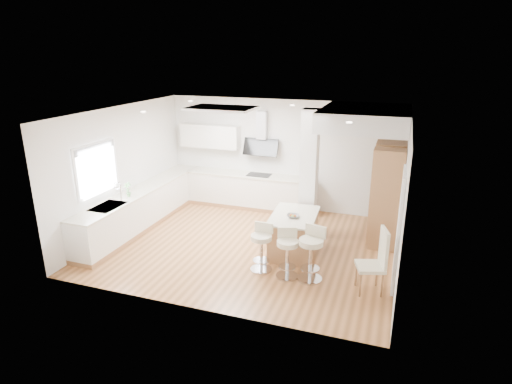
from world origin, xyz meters
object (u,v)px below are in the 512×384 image
at_px(bar_stool_a, 262,245).
at_px(bar_stool_c, 311,251).
at_px(dining_chair, 377,259).
at_px(peninsula, 293,233).
at_px(bar_stool_b, 287,251).

xyz_separation_m(bar_stool_a, bar_stool_c, (0.94, -0.04, 0.05)).
xyz_separation_m(bar_stool_c, dining_chair, (1.12, -0.05, 0.05)).
distance_m(peninsula, dining_chair, 1.98).
distance_m(bar_stool_a, dining_chair, 2.07).
distance_m(bar_stool_c, dining_chair, 1.13).
bearing_deg(dining_chair, peninsula, 131.22).
bearing_deg(bar_stool_b, dining_chair, -19.47).
xyz_separation_m(bar_stool_a, bar_stool_b, (0.52, -0.08, 0.00)).
relative_size(bar_stool_b, bar_stool_c, 0.91).
relative_size(peninsula, bar_stool_a, 1.53).
distance_m(bar_stool_a, bar_stool_c, 0.95).
height_order(bar_stool_a, bar_stool_c, bar_stool_c).
bearing_deg(peninsula, bar_stool_b, -85.70).
xyz_separation_m(peninsula, bar_stool_b, (0.14, -1.01, 0.10)).
bearing_deg(peninsula, bar_stool_c, -63.41).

